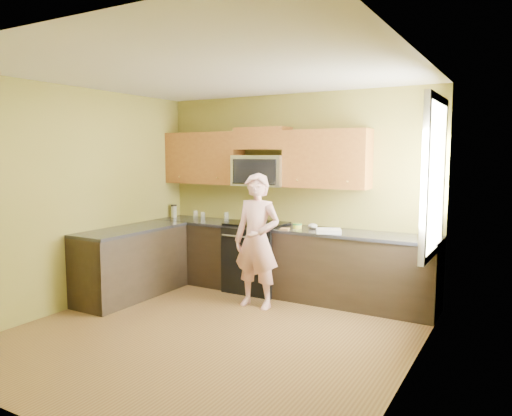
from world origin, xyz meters
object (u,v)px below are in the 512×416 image
Objects in this scene: microwave at (261,186)px; frying_pan at (258,225)px; woman at (257,241)px; travel_mug at (174,217)px; butter_tub at (297,228)px; stove at (257,257)px.

frying_pan is (0.10, -0.28, -0.50)m from microwave.
frying_pan is at bearing 117.48° from woman.
microwave is at bearing 103.97° from frying_pan.
travel_mug is (-1.60, 0.21, -0.03)m from frying_pan.
butter_tub is at bearing -2.20° from travel_mug.
woman is 13.85× the size of butter_tub.
travel_mug is at bearing 166.29° from frying_pan.
microwave is at bearing 114.57° from woman.
microwave is 1.04m from woman.
stove is at bearing 118.86° from woman.
travel_mug reaches higher than frying_pan.
stove is 7.95× the size of butter_tub.
butter_tub is at bearing 65.12° from woman.
microwave is at bearing 2.65° from travel_mug.
woman is at bearing -60.30° from stove.
microwave reaches higher than woman.
travel_mug is (-1.50, 0.06, 0.45)m from stove.
stove is 0.98m from microwave.
travel_mug is (-1.86, 0.68, 0.09)m from woman.
microwave is at bearing 90.00° from stove.
butter_tub is (0.27, 0.60, 0.09)m from woman.
frying_pan is (-0.25, 0.47, 0.12)m from woman.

